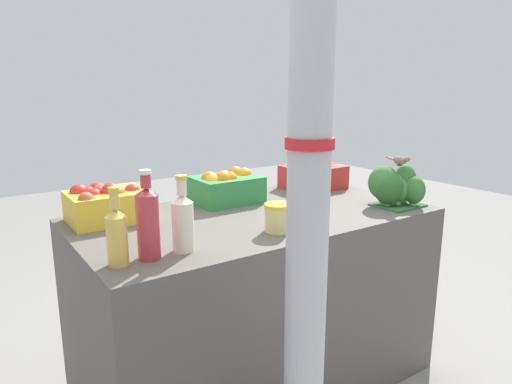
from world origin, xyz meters
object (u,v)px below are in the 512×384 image
(sparrow_bird, at_px, (401,160))
(broccoli_pile, at_px, (394,186))
(juice_bottle_golden, at_px, (117,234))
(juice_bottle_ruby, at_px, (148,221))
(orange_crate, at_px, (226,186))
(juice_bottle_cloudy, at_px, (183,221))
(support_pole, at_px, (309,185))
(carrot_crate, at_px, (313,176))
(pickle_jar, at_px, (278,217))
(apple_crate, at_px, (106,203))

(sparrow_bird, bearing_deg, broccoli_pile, -142.52)
(juice_bottle_golden, xyz_separation_m, juice_bottle_ruby, (0.10, -0.00, 0.02))
(orange_crate, xyz_separation_m, juice_bottle_golden, (-0.71, -0.52, 0.02))
(juice_bottle_ruby, bearing_deg, juice_bottle_cloudy, 0.00)
(support_pole, bearing_deg, carrot_crate, 47.77)
(juice_bottle_cloudy, distance_m, sparrow_bird, 1.12)
(juice_bottle_cloudy, height_order, pickle_jar, juice_bottle_cloudy)
(apple_crate, xyz_separation_m, pickle_jar, (0.51, -0.53, -0.02))
(juice_bottle_cloudy, bearing_deg, apple_crate, 101.61)
(apple_crate, relative_size, orange_crate, 1.00)
(juice_bottle_golden, height_order, juice_bottle_cloudy, juice_bottle_cloudy)
(support_pole, height_order, carrot_crate, support_pole)
(carrot_crate, bearing_deg, apple_crate, 179.97)
(support_pole, bearing_deg, pickle_jar, 61.33)
(carrot_crate, distance_m, juice_bottle_golden, 1.39)
(juice_bottle_cloudy, bearing_deg, sparrow_bird, -0.81)
(support_pole, distance_m, pickle_jar, 0.59)
(support_pole, relative_size, sparrow_bird, 16.82)
(juice_bottle_ruby, bearing_deg, support_pole, -59.94)
(pickle_jar, bearing_deg, juice_bottle_golden, 179.49)
(apple_crate, bearing_deg, juice_bottle_cloudy, -78.39)
(apple_crate, distance_m, pickle_jar, 0.74)
(support_pole, height_order, apple_crate, support_pole)
(orange_crate, bearing_deg, sparrow_bird, -40.16)
(juice_bottle_ruby, bearing_deg, carrot_crate, 23.83)
(carrot_crate, height_order, juice_bottle_ruby, juice_bottle_ruby)
(broccoli_pile, height_order, juice_bottle_ruby, juice_bottle_ruby)
(orange_crate, distance_m, juice_bottle_golden, 0.88)
(juice_bottle_golden, bearing_deg, sparrow_bird, -0.67)
(juice_bottle_ruby, relative_size, pickle_jar, 2.67)
(broccoli_pile, height_order, juice_bottle_cloudy, juice_bottle_cloudy)
(juice_bottle_ruby, bearing_deg, broccoli_pile, -0.00)
(juice_bottle_cloudy, bearing_deg, juice_bottle_ruby, 180.00)
(support_pole, xyz_separation_m, broccoli_pile, (0.96, 0.48, -0.20))
(carrot_crate, height_order, sparrow_bird, sparrow_bird)
(broccoli_pile, xyz_separation_m, juice_bottle_ruby, (-1.23, 0.00, 0.03))
(broccoli_pile, bearing_deg, apple_crate, 156.73)
(juice_bottle_ruby, xyz_separation_m, pickle_jar, (0.53, -0.01, -0.07))
(juice_bottle_golden, distance_m, pickle_jar, 0.64)
(broccoli_pile, bearing_deg, juice_bottle_ruby, 180.00)
(carrot_crate, xyz_separation_m, juice_bottle_cloudy, (-1.06, -0.52, 0.04))
(apple_crate, xyz_separation_m, juice_bottle_cloudy, (0.11, -0.52, 0.03))
(orange_crate, xyz_separation_m, broccoli_pile, (0.62, -0.52, 0.02))
(apple_crate, height_order, juice_bottle_cloudy, juice_bottle_cloudy)
(apple_crate, height_order, orange_crate, apple_crate)
(broccoli_pile, height_order, juice_bottle_golden, juice_bottle_golden)
(support_pole, xyz_separation_m, juice_bottle_cloudy, (-0.15, 0.48, -0.19))
(broccoli_pile, distance_m, pickle_jar, 0.70)
(broccoli_pile, bearing_deg, juice_bottle_cloudy, 180.00)
(sparrow_bird, bearing_deg, apple_crate, -114.10)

